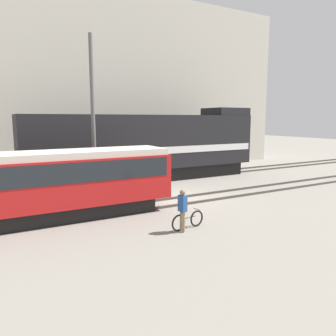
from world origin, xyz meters
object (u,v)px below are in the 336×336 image
(utility_pole_left, at_px, (93,118))
(streetcar, at_px, (28,184))
(freight_locomotive, at_px, (148,146))
(person, at_px, (183,206))
(bicycle, at_px, (188,220))

(utility_pole_left, bearing_deg, streetcar, -139.62)
(freight_locomotive, distance_m, person, 11.67)
(bicycle, xyz_separation_m, utility_pole_left, (-1.74, 7.38, 4.28))
(freight_locomotive, xyz_separation_m, utility_pole_left, (-5.08, -3.36, 2.08))
(freight_locomotive, xyz_separation_m, bicycle, (-3.34, -10.74, -2.20))
(bicycle, bearing_deg, streetcar, 144.86)
(freight_locomotive, bearing_deg, streetcar, -143.33)
(person, relative_size, utility_pole_left, 0.19)
(bicycle, distance_m, utility_pole_left, 8.70)
(bicycle, height_order, person, person)
(freight_locomotive, relative_size, bicycle, 10.28)
(freight_locomotive, distance_m, utility_pole_left, 6.44)
(bicycle, bearing_deg, person, -152.11)
(freight_locomotive, height_order, streetcar, freight_locomotive)
(freight_locomotive, relative_size, person, 9.96)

